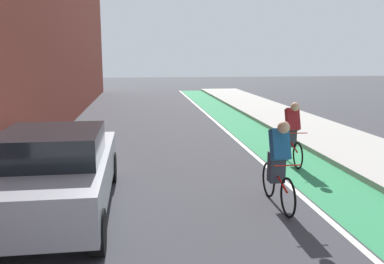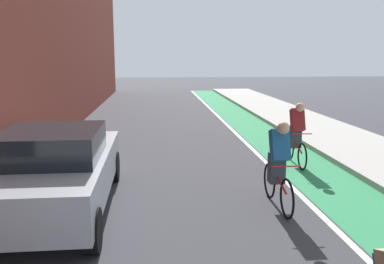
{
  "view_description": "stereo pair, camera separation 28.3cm",
  "coord_description": "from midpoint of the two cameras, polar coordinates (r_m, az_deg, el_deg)",
  "views": [
    {
      "loc": [
        -1.15,
        3.97,
        2.75
      ],
      "look_at": [
        -0.2,
        11.44,
        1.34
      ],
      "focal_mm": 38.19,
      "sensor_mm": 36.0,
      "label": 1
    },
    {
      "loc": [
        -0.87,
        3.94,
        2.75
      ],
      "look_at": [
        -0.2,
        11.44,
        1.34
      ],
      "focal_mm": 38.19,
      "sensor_mm": 36.0,
      "label": 2
    }
  ],
  "objects": [
    {
      "name": "cyclist_trailing",
      "position": [
        7.62,
        13.01,
        -4.13
      ],
      "size": [
        0.48,
        1.75,
        1.63
      ],
      "color": "black",
      "rests_on": "ground"
    },
    {
      "name": "sidewalk_right",
      "position": [
        14.89,
        19.39,
        -0.39
      ],
      "size": [
        2.89,
        38.49,
        0.14
      ],
      "primitive_type": "cube",
      "color": "#A8A59E",
      "rests_on": "ground"
    },
    {
      "name": "parked_sedan_silver",
      "position": [
        7.57,
        -17.48,
        -4.98
      ],
      "size": [
        1.94,
        4.53,
        1.53
      ],
      "color": "#9EA0A8",
      "rests_on": "ground"
    },
    {
      "name": "lane_divider_stripe",
      "position": [
        13.91,
        7.48,
        -0.91
      ],
      "size": [
        0.12,
        38.49,
        0.0
      ],
      "primitive_type": "cube",
      "color": "white",
      "rests_on": "ground"
    },
    {
      "name": "bike_lane_paint",
      "position": [
        14.13,
        11.05,
        -0.84
      ],
      "size": [
        1.6,
        38.49,
        0.0
      ],
      "primitive_type": "cube",
      "color": "#2D8451",
      "rests_on": "ground"
    },
    {
      "name": "ground_plane",
      "position": [
        11.67,
        0.0,
        -3.05
      ],
      "size": [
        84.68,
        84.68,
        0.0
      ],
      "primitive_type": "plane",
      "color": "#38383D"
    },
    {
      "name": "cyclist_far",
      "position": [
        10.75,
        15.11,
        0.02
      ],
      "size": [
        0.48,
        1.72,
        1.61
      ],
      "color": "black",
      "rests_on": "ground"
    }
  ]
}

